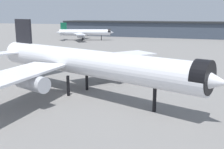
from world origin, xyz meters
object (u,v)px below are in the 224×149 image
at_px(traffic_cone_wingtip, 199,77).
at_px(service_truck_front, 89,61).
at_px(baggage_cart_trailing, 135,64).
at_px(airliner_near_gate, 85,63).
at_px(airliner_far_taxiway, 85,33).

bearing_deg(traffic_cone_wingtip, service_truck_front, 168.13).
height_order(service_truck_front, traffic_cone_wingtip, service_truck_front).
distance_m(baggage_cart_trailing, traffic_cone_wingtip, 27.30).
bearing_deg(traffic_cone_wingtip, airliner_near_gate, -133.57).
height_order(baggage_cart_trailing, traffic_cone_wingtip, baggage_cart_trailing).
distance_m(airliner_far_taxiway, baggage_cart_trailing, 110.77).
relative_size(airliner_near_gate, traffic_cone_wingtip, 106.62).
height_order(airliner_far_taxiway, service_truck_front, airliner_far_taxiway).
relative_size(airliner_near_gate, service_truck_front, 10.92).
relative_size(airliner_near_gate, airliner_far_taxiway, 1.50).
bearing_deg(baggage_cart_trailing, airliner_far_taxiway, -55.45).
height_order(airliner_near_gate, baggage_cart_trailing, airliner_near_gate).
distance_m(airliner_near_gate, baggage_cart_trailing, 41.47).
distance_m(airliner_near_gate, airliner_far_taxiway, 145.09).
distance_m(service_truck_front, baggage_cart_trailing, 17.91).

